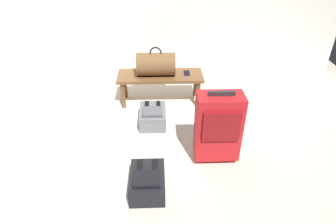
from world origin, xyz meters
TOP-DOWN VIEW (x-y plane):
  - ground_plane at (0.00, 0.00)m, footprint 6.60×6.60m
  - bench at (0.57, 0.82)m, footprint 1.00×0.36m
  - duffel_bag_brown at (0.52, 0.82)m, footprint 0.44×0.26m
  - cell_phone at (0.88, 0.84)m, footprint 0.07×0.14m
  - suitcase_upright_red at (1.06, -0.25)m, footprint 0.39×0.24m
  - backpack_dark at (0.45, -0.62)m, footprint 0.28×0.38m
  - backpack_grey at (0.48, 0.34)m, footprint 0.28×0.38m

SIDE VIEW (x-z plane):
  - ground_plane at x=0.00m, z-range 0.00..0.00m
  - backpack_dark at x=0.45m, z-range -0.01..0.20m
  - backpack_grey at x=0.48m, z-range -0.01..0.20m
  - bench at x=0.57m, z-range 0.13..0.49m
  - suitcase_upright_red at x=1.06m, z-range 0.01..0.72m
  - cell_phone at x=0.88m, z-range 0.36..0.37m
  - duffel_bag_brown at x=0.52m, z-range 0.32..0.66m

